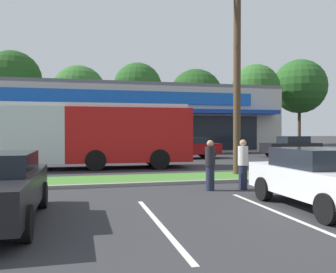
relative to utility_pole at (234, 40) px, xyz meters
name	(u,v)px	position (x,y,z in m)	size (l,w,h in m)	color
grass_median	(192,178)	(-1.92, -0.32, -5.59)	(56.00, 2.20, 0.12)	#427A2D
curb_lip	(202,182)	(-1.92, -1.54, -5.59)	(56.00, 0.24, 0.12)	gray
parking_stripe_1	(159,224)	(-4.63, -6.71, -5.65)	(0.12, 4.80, 0.01)	silver
parking_stripe_2	(277,212)	(-1.72, -6.32, -5.65)	(0.12, 4.80, 0.01)	silver
storefront_building	(103,119)	(-3.99, 21.63, -2.63)	(31.56, 13.24, 6.04)	#BCB7AD
tree_left	(12,79)	(-13.85, 31.61, 2.29)	(6.70, 6.70, 11.31)	#473323
tree_mid_left	(79,93)	(-6.27, 28.44, 0.60)	(6.16, 6.16, 9.34)	#473323
tree_mid	(138,87)	(0.79, 30.52, 1.69)	(5.97, 5.97, 10.35)	#473323
tree_mid_right	(196,96)	(8.56, 31.11, 0.83)	(6.96, 6.96, 9.97)	#473323
tree_right	(256,88)	(16.73, 30.37, 1.97)	(6.40, 6.40, 10.84)	#473323
tree_far_right	(299,87)	(24.70, 32.36, 2.68)	(7.75, 7.75, 12.22)	#473323
utility_pole	(234,40)	(0.00, 0.00, 0.00)	(3.12, 2.39, 10.60)	#4C3826
city_bus	(78,134)	(-6.29, 4.79, -3.89)	(11.38, 2.89, 3.25)	#B71414
car_0	(189,147)	(1.15, 10.02, -4.89)	(4.25, 2.01, 1.47)	maroon
car_2	(291,146)	(8.81, 9.56, -4.87)	(4.11, 1.88, 1.52)	black
car_4	(320,178)	(-0.50, -6.21, -4.90)	(1.87, 4.20, 1.46)	silver
car_5	(103,147)	(-4.61, 11.66, -4.90)	(4.68, 2.02, 1.43)	#515459
pedestrian_mid	(210,165)	(-2.16, -3.04, -4.84)	(0.32, 0.32, 1.61)	#1E2338
pedestrian_far	(243,164)	(-1.05, -3.09, -4.84)	(0.33, 0.33, 1.62)	#1E2338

